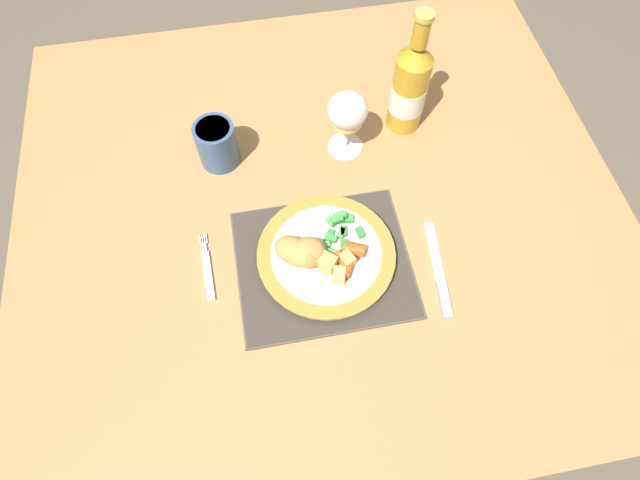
# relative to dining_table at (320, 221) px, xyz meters

# --- Properties ---
(ground_plane) EXTENTS (6.00, 6.00, 0.00)m
(ground_plane) POSITION_rel_dining_table_xyz_m (0.00, 0.00, -0.66)
(ground_plane) COLOR brown
(dining_table) EXTENTS (1.19, 1.10, 0.74)m
(dining_table) POSITION_rel_dining_table_xyz_m (0.00, 0.00, 0.00)
(dining_table) COLOR #AD7F4C
(dining_table) RESTS_ON ground
(placemat) EXTENTS (0.32, 0.27, 0.01)m
(placemat) POSITION_rel_dining_table_xyz_m (-0.02, -0.14, 0.09)
(placemat) COLOR brown
(placemat) RESTS_ON dining_table
(dinner_plate) EXTENTS (0.25, 0.25, 0.02)m
(dinner_plate) POSITION_rel_dining_table_xyz_m (-0.01, -0.13, 0.10)
(dinner_plate) COLOR silver
(dinner_plate) RESTS_ON placemat
(breaded_croquettes) EXTENTS (0.10, 0.09, 0.04)m
(breaded_croquettes) POSITION_rel_dining_table_xyz_m (-0.06, -0.13, 0.13)
(breaded_croquettes) COLOR #B77F3D
(breaded_croquettes) RESTS_ON dinner_plate
(green_beans_pile) EXTENTS (0.09, 0.09, 0.02)m
(green_beans_pile) POSITION_rel_dining_table_xyz_m (0.02, -0.10, 0.12)
(green_beans_pile) COLOR #4CA84C
(green_beans_pile) RESTS_ON dinner_plate
(glazed_carrots) EXTENTS (0.06, 0.07, 0.02)m
(glazed_carrots) POSITION_rel_dining_table_xyz_m (0.02, -0.16, 0.12)
(glazed_carrots) COLOR orange
(glazed_carrots) RESTS_ON dinner_plate
(fork) EXTENTS (0.02, 0.14, 0.01)m
(fork) POSITION_rel_dining_table_xyz_m (-0.23, -0.12, 0.09)
(fork) COLOR silver
(fork) RESTS_ON dining_table
(table_knife) EXTENTS (0.04, 0.19, 0.01)m
(table_knife) POSITION_rel_dining_table_xyz_m (0.18, -0.21, 0.09)
(table_knife) COLOR silver
(table_knife) RESTS_ON dining_table
(wine_glass) EXTENTS (0.08, 0.08, 0.15)m
(wine_glass) POSITION_rel_dining_table_xyz_m (0.08, 0.12, 0.19)
(wine_glass) COLOR silver
(wine_glass) RESTS_ON dining_table
(bottle) EXTENTS (0.07, 0.07, 0.27)m
(bottle) POSITION_rel_dining_table_xyz_m (0.21, 0.16, 0.19)
(bottle) COLOR gold
(bottle) RESTS_ON dining_table
(roast_potatoes) EXTENTS (0.07, 0.06, 0.03)m
(roast_potatoes) POSITION_rel_dining_table_xyz_m (-0.00, -0.16, 0.12)
(roast_potatoes) COLOR gold
(roast_potatoes) RESTS_ON dinner_plate
(drinking_cup) EXTENTS (0.08, 0.08, 0.10)m
(drinking_cup) POSITION_rel_dining_table_xyz_m (-0.18, 0.13, 0.13)
(drinking_cup) COLOR #385684
(drinking_cup) RESTS_ON dining_table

